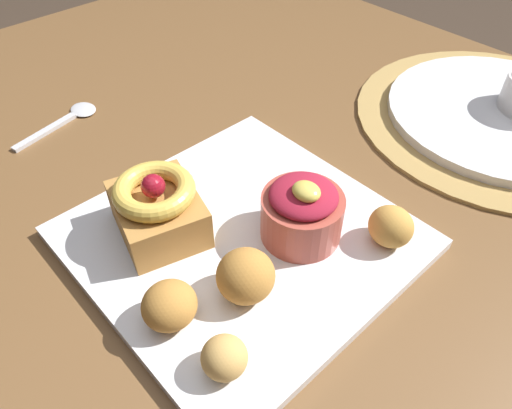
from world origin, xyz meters
TOP-DOWN VIEW (x-y plane):
  - dining_table at (0.00, 0.00)m, footprint 1.31×0.93m
  - woven_placemat at (0.08, 0.27)m, footprint 0.38×0.38m
  - front_plate at (0.01, -0.13)m, footprint 0.30×0.30m
  - cake_slice at (-0.05, -0.19)m, footprint 0.11×0.10m
  - berry_ramekin at (0.05, -0.09)m, footprint 0.08×0.08m
  - fritter_front at (0.04, -0.24)m, footprint 0.05×0.05m
  - fritter_middle at (0.11, -0.03)m, footprint 0.04×0.04m
  - fritter_back at (0.11, -0.23)m, footprint 0.04×0.04m
  - fritter_extra at (0.07, -0.17)m, footprint 0.05×0.05m
  - back_plate at (0.08, 0.27)m, footprint 0.30×0.30m
  - spoon at (-0.31, -0.16)m, footprint 0.05×0.13m

SIDE VIEW (x-z plane):
  - dining_table at x=0.00m, z-range 0.27..1.00m
  - woven_placemat at x=0.08m, z-range 0.73..0.73m
  - spoon at x=-0.31m, z-range 0.73..0.73m
  - front_plate at x=0.01m, z-range 0.73..0.74m
  - back_plate at x=0.08m, z-range 0.73..0.75m
  - fritter_back at x=0.11m, z-range 0.74..0.78m
  - fritter_front at x=0.04m, z-range 0.74..0.78m
  - fritter_middle at x=0.11m, z-range 0.74..0.78m
  - fritter_extra at x=0.07m, z-range 0.74..0.79m
  - berry_ramekin at x=0.05m, z-range 0.74..0.81m
  - cake_slice at x=-0.05m, z-range 0.74..0.81m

